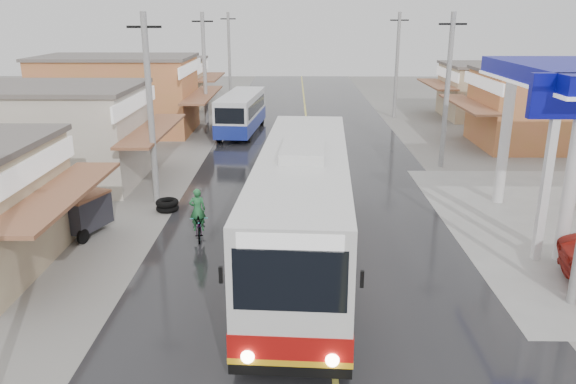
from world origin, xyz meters
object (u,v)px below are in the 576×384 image
Objects in this scene: tyre_stack at (167,205)px; tricycle_near at (84,211)px; second_bus at (241,112)px; cyclist at (199,222)px; coach_bus at (303,208)px.

tricycle_near is at bearing -134.23° from tyre_stack.
second_bus reaches higher than cyclist.
tyre_stack is at bearing 140.63° from coach_bus.
tricycle_near is at bearing 165.73° from coach_bus.
second_bus is 16.09m from tyre_stack.
second_bus is 19.03m from tricycle_near.
second_bus is at bearing 83.91° from tyre_stack.
tricycle_near is at bearing -97.66° from second_bus.
cyclist reaches higher than tyre_stack.
tyre_stack is (-1.70, -15.95, -1.20)m from second_bus.
coach_bus reaches higher than second_bus.
cyclist is at bearing 14.91° from tricycle_near.
second_bus is at bearing 103.77° from coach_bus.
tyre_stack is at bearing 65.64° from tricycle_near.
second_bus is 3.53× the size of tricycle_near.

